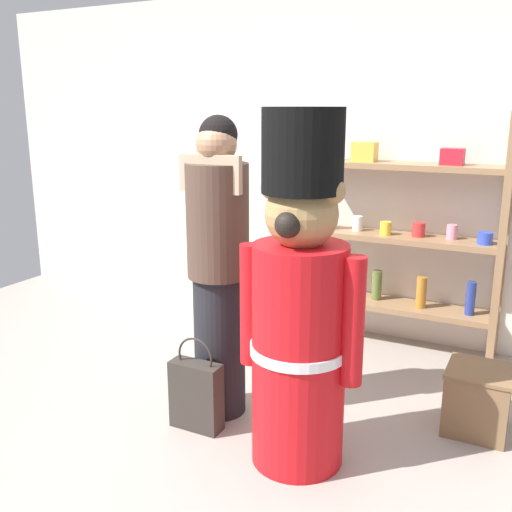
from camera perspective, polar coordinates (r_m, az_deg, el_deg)
name	(u,v)px	position (r m, az deg, el deg)	size (l,w,h in m)	color
ground_plane	(176,461)	(3.12, -7.87, -19.39)	(6.40, 6.40, 0.00)	#9E9389
back_wall	(332,165)	(4.59, 7.46, 8.89)	(6.40, 0.12, 2.60)	silver
merchandise_shelf	(402,234)	(4.28, 14.16, 2.09)	(1.39, 0.35, 1.72)	#93704C
teddy_bear_guard	(300,309)	(2.77, 4.32, -5.22)	(0.63, 0.48, 1.74)	red
person_shopper	(218,265)	(3.21, -3.72, -0.94)	(0.36, 0.34, 1.70)	black
shopping_bag	(196,394)	(3.29, -5.91, -13.38)	(0.29, 0.12, 0.53)	#332D28
display_crate	(477,399)	(3.48, 20.98, -13.06)	(0.34, 0.34, 0.36)	brown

